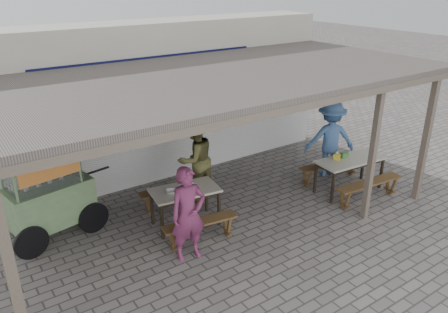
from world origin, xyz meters
The scene contains 17 objects.
ground centered at (0.00, 0.00, 0.00)m, with size 60.00×60.00×0.00m, color slate.
back_wall centered at (0.00, 3.58, 1.72)m, with size 9.00×1.28×3.50m.
warung_roof centered at (0.02, 0.90, 2.71)m, with size 9.00×4.21×2.81m.
table_left centered at (-0.69, 0.86, 0.67)m, with size 1.34×0.86×0.75m.
bench_left_street centered at (-0.79, 0.16, 0.33)m, with size 1.38×0.47×0.45m.
bench_left_wall centered at (-0.59, 1.56, 0.33)m, with size 1.38×0.47×0.45m.
table_right centered at (2.99, 0.08, 0.67)m, with size 1.60×0.79×0.75m.
bench_right_street centered at (2.94, -0.51, 0.34)m, with size 1.66×0.42×0.45m.
bench_right_wall centered at (3.04, 0.67, 0.34)m, with size 1.66×0.42×0.45m.
vendor_cart centered at (-2.87, 1.87, 0.90)m, with size 1.98×1.06×1.65m.
patron_street_side centered at (-1.16, -0.08, 0.83)m, with size 0.60×0.40×1.65m, color #732B52.
patron_wall_side centered at (0.06, 1.72, 0.88)m, with size 0.85×0.66×1.75m, color brown.
patron_right_table centered at (3.25, 0.94, 0.90)m, with size 1.17×0.67×1.80m, color #486FA9.
tissue_box centered at (2.72, 0.24, 0.81)m, with size 0.12×0.12×0.12m, color yellow.
donation_box centered at (2.95, 0.24, 0.80)m, with size 0.16×0.11×0.11m, color #407936.
condiment_jar centered at (-0.52, 0.90, 0.79)m, with size 0.07×0.07×0.08m, color silver.
condiment_bowl centered at (-0.96, 0.89, 0.77)m, with size 0.19×0.19×0.05m, color white.
Camera 1 is at (-4.19, -5.52, 4.45)m, focal length 35.00 mm.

